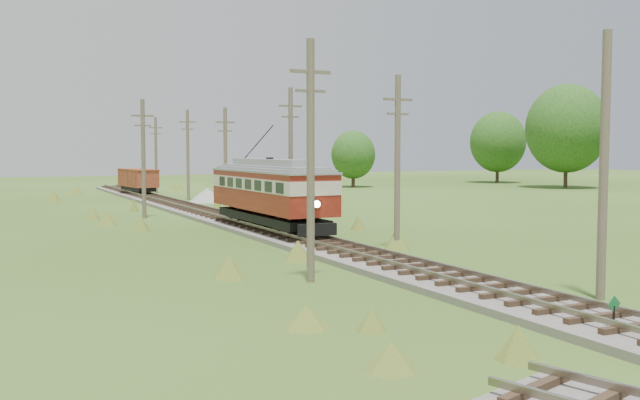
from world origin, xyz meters
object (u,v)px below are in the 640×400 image
gravel_pile (209,196)px  switch_marker (614,312)px  gondola (138,179)px  streetcar (270,189)px

gravel_pile → switch_marker: bearing=-95.1°
gondola → gravel_pile: (4.39, -11.17, -1.22)m
switch_marker → gondola: bearing=89.8°
gondola → switch_marker: bearing=-96.1°
switch_marker → gravel_pile: 52.03m
switch_marker → gondola: 63.01m
switch_marker → gondola: gondola is taller
streetcar → gondola: bearing=89.7°
streetcar → gravel_pile: 27.10m
switch_marker → streetcar: streetcar is taller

